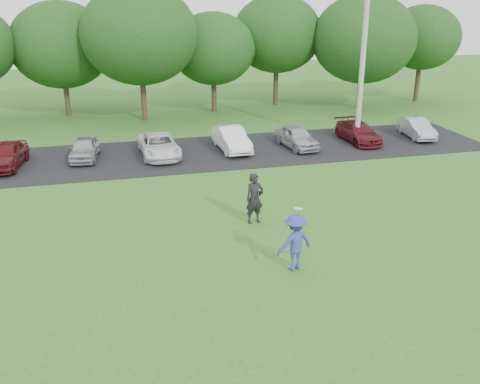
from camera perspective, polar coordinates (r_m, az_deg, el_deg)
name	(u,v)px	position (r m, az deg, el deg)	size (l,w,h in m)	color
ground	(268,270)	(16.68, 2.96, -8.33)	(100.00, 100.00, 0.00)	#2D621C
parking_lot	(196,153)	(28.44, -4.67, 4.15)	(32.00, 6.50, 0.03)	black
utility_pole	(363,54)	(30.05, 13.01, 14.11)	(0.28, 0.28, 9.81)	#AAA9A4
frisbee_player	(295,242)	(16.42, 5.87, -5.34)	(1.30, 0.94, 2.04)	#323F8D
camera_bystander	(255,198)	(19.57, 1.56, -0.68)	(0.77, 0.59, 1.91)	black
parked_cars	(178,143)	(28.18, -6.66, 5.16)	(28.16, 4.37, 1.24)	silver
tree_row	(192,41)	(37.29, -5.15, 15.74)	(42.39, 9.85, 8.64)	#38281C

